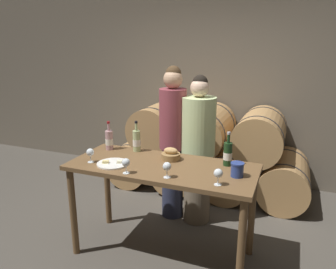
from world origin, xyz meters
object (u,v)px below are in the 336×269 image
wine_bottle_rose (109,140)px  cheese_plate (113,164)px  person_left (173,141)px  wine_glass_center (167,167)px  wine_bottle_white (137,141)px  wine_glass_right (218,174)px  tasting_table (162,178)px  bread_basket (171,155)px  blue_crock (237,169)px  wine_glass_left (126,163)px  wine_glass_far_left (90,153)px  person_right (198,151)px  wine_bottle_red (228,154)px

wine_bottle_rose → cheese_plate: size_ratio=1.03×
person_left → wine_glass_center: 1.04m
wine_bottle_white → wine_glass_right: bearing=-28.0°
wine_bottle_rose → tasting_table: bearing=-17.8°
person_left → bread_basket: size_ratio=9.70×
blue_crock → bread_basket: same height
tasting_table → blue_crock: bearing=-1.3°
bread_basket → wine_glass_left: bearing=-116.9°
wine_bottle_rose → wine_glass_far_left: wine_bottle_rose is taller
person_right → wine_bottle_red: 0.70m
tasting_table → wine_glass_right: (0.57, -0.24, 0.22)m
person_right → wine_bottle_white: person_right is taller
tasting_table → wine_glass_left: (-0.21, -0.29, 0.22)m
wine_bottle_white → wine_glass_center: (0.54, -0.52, -0.02)m
wine_glass_left → wine_glass_center: (0.36, 0.04, 0.00)m
wine_bottle_white → wine_glass_center: 0.75m
tasting_table → bread_basket: size_ratio=9.38×
tasting_table → bread_basket: bread_basket is taller
person_left → wine_glass_right: 1.23m
wine_glass_center → wine_glass_left: bearing=-173.3°
wine_bottle_red → wine_glass_far_left: wine_bottle_red is taller
tasting_table → bread_basket: 0.24m
person_left → wine_glass_right: bearing=-52.6°
person_right → wine_bottle_red: size_ratio=5.36×
wine_bottle_rose → bread_basket: (0.71, -0.06, -0.06)m
person_left → blue_crock: person_left is taller
person_right → wine_glass_far_left: 1.21m
bread_basket → cheese_plate: bread_basket is taller
wine_bottle_white → blue_crock: size_ratio=2.62×
wine_bottle_red → blue_crock: (0.13, -0.23, -0.04)m
cheese_plate → wine_glass_right: (1.00, -0.09, 0.09)m
wine_glass_far_left → wine_glass_center: size_ratio=1.00×
cheese_plate → wine_glass_far_left: size_ratio=2.17×
cheese_plate → person_right: bearing=58.3°
blue_crock → wine_glass_far_left: size_ratio=0.90×
wine_glass_far_left → wine_glass_center: 0.79m
cheese_plate → wine_glass_center: bearing=-9.9°
person_left → wine_glass_left: bearing=-91.8°
person_right → wine_glass_left: bearing=-107.9°
person_left → person_right: size_ratio=1.05×
tasting_table → person_left: (-0.18, 0.74, 0.12)m
person_left → blue_crock: 1.14m
person_left → cheese_plate: 0.92m
wine_bottle_red → wine_bottle_rose: 1.24m
person_right → wine_glass_left: size_ratio=12.50×
person_left → person_right: bearing=-0.0°
wine_glass_center → person_right: bearing=91.4°
wine_bottle_rose → wine_glass_far_left: 0.40m
wine_bottle_red → wine_glass_center: wine_bottle_red is taller
tasting_table → wine_glass_center: wine_glass_center is taller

